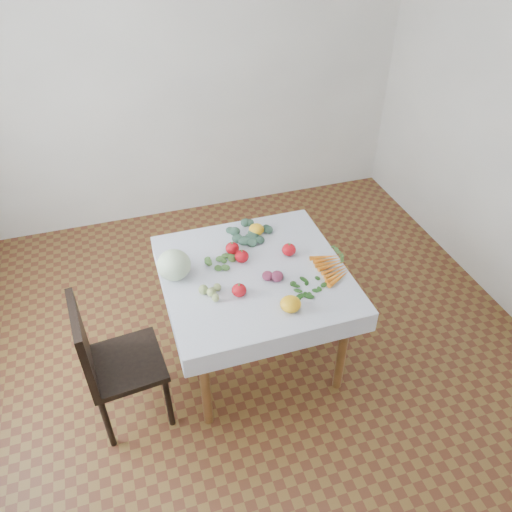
{
  "coord_description": "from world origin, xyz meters",
  "views": [
    {
      "loc": [
        -0.71,
        -2.26,
        2.76
      ],
      "look_at": [
        0.03,
        0.07,
        0.82
      ],
      "focal_mm": 35.0,
      "sensor_mm": 36.0,
      "label": 1
    }
  ],
  "objects_px": {
    "carrot_bunch": "(333,267)",
    "chair": "(108,359)",
    "table": "(254,284)",
    "heirloom_back": "(256,229)",
    "cabbage": "(174,265)"
  },
  "relations": [
    {
      "from": "carrot_bunch",
      "to": "chair",
      "type": "bearing_deg",
      "value": -175.59
    },
    {
      "from": "table",
      "to": "heirloom_back",
      "type": "bearing_deg",
      "value": 70.26
    },
    {
      "from": "chair",
      "to": "carrot_bunch",
      "type": "bearing_deg",
      "value": 4.41
    },
    {
      "from": "table",
      "to": "cabbage",
      "type": "relative_size",
      "value": 4.84
    },
    {
      "from": "cabbage",
      "to": "heirloom_back",
      "type": "height_order",
      "value": "cabbage"
    },
    {
      "from": "heirloom_back",
      "to": "cabbage",
      "type": "bearing_deg",
      "value": -155.63
    },
    {
      "from": "heirloom_back",
      "to": "chair",
      "type": "bearing_deg",
      "value": -150.45
    },
    {
      "from": "table",
      "to": "heirloom_back",
      "type": "height_order",
      "value": "heirloom_back"
    },
    {
      "from": "chair",
      "to": "heirloom_back",
      "type": "height_order",
      "value": "chair"
    },
    {
      "from": "table",
      "to": "cabbage",
      "type": "height_order",
      "value": "cabbage"
    },
    {
      "from": "chair",
      "to": "heirloom_back",
      "type": "xyz_separation_m",
      "value": [
        1.08,
        0.61,
        0.25
      ]
    },
    {
      "from": "chair",
      "to": "cabbage",
      "type": "relative_size",
      "value": 4.56
    },
    {
      "from": "chair",
      "to": "heirloom_back",
      "type": "bearing_deg",
      "value": 29.55
    },
    {
      "from": "chair",
      "to": "carrot_bunch",
      "type": "relative_size",
      "value": 3.09
    },
    {
      "from": "table",
      "to": "carrot_bunch",
      "type": "distance_m",
      "value": 0.51
    }
  ]
}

